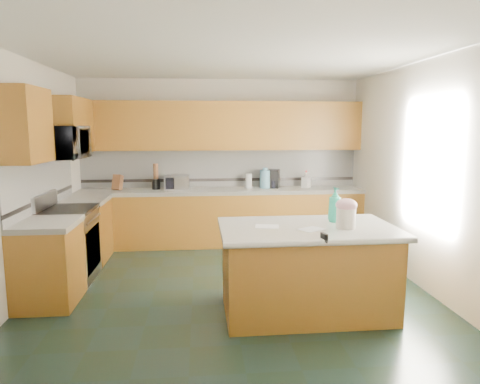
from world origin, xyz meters
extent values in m
plane|color=black|center=(0.00, 0.00, 0.00)|extent=(4.60, 4.60, 0.00)
plane|color=white|center=(0.00, 0.00, 2.70)|extent=(4.60, 4.60, 0.00)
cube|color=silver|center=(0.00, 2.32, 1.35)|extent=(4.60, 0.04, 2.70)
cube|color=silver|center=(0.00, -2.32, 1.35)|extent=(4.60, 0.04, 2.70)
cube|color=silver|center=(-2.32, 0.00, 1.35)|extent=(0.04, 4.60, 2.70)
cube|color=silver|center=(2.32, 0.00, 1.35)|extent=(0.04, 4.60, 2.70)
cube|color=#56320D|center=(0.00, 2.00, 0.43)|extent=(4.60, 0.60, 0.86)
cube|color=white|center=(0.00, 2.00, 0.89)|extent=(4.60, 0.64, 0.06)
cube|color=#56320D|center=(0.00, 2.13, 1.94)|extent=(4.60, 0.33, 0.78)
cube|color=silver|center=(0.00, 2.29, 1.24)|extent=(4.60, 0.02, 0.63)
cube|color=black|center=(0.00, 2.28, 1.04)|extent=(4.60, 0.01, 0.05)
cube|color=#56320D|center=(-2.00, 1.29, 0.43)|extent=(0.60, 0.82, 0.86)
cube|color=white|center=(-2.00, 1.29, 0.89)|extent=(0.64, 0.82, 0.06)
cube|color=#56320D|center=(-2.00, -0.24, 0.43)|extent=(0.60, 0.72, 0.86)
cube|color=white|center=(-2.00, -0.24, 0.89)|extent=(0.64, 0.72, 0.06)
cube|color=silver|center=(-2.29, 0.55, 1.24)|extent=(0.02, 2.30, 0.63)
cube|color=black|center=(-2.28, 0.55, 1.04)|extent=(0.01, 2.30, 0.05)
cube|color=#56320D|center=(-2.13, 1.42, 1.94)|extent=(0.33, 1.09, 0.78)
cube|color=#56320D|center=(-2.13, -0.24, 1.94)|extent=(0.33, 0.72, 0.78)
cube|color=#B7B7BC|center=(-2.00, 0.50, 0.44)|extent=(0.60, 0.76, 0.88)
cube|color=black|center=(-1.71, 0.50, 0.40)|extent=(0.02, 0.68, 0.55)
cube|color=black|center=(-2.00, 0.50, 0.90)|extent=(0.62, 0.78, 0.04)
cylinder|color=#B7B7BC|center=(-1.68, 0.50, 0.78)|extent=(0.02, 0.66, 0.02)
cube|color=#B7B7BC|center=(-2.26, 0.50, 1.02)|extent=(0.06, 0.76, 0.18)
imported|color=#B7B7BC|center=(-2.00, 0.50, 1.73)|extent=(0.50, 0.73, 0.41)
cube|color=#56320D|center=(0.74, -0.71, 0.43)|extent=(1.69, 0.98, 0.86)
cube|color=white|center=(0.74, -0.71, 0.89)|extent=(1.79, 1.08, 0.06)
cylinder|color=white|center=(0.74, -1.24, 0.89)|extent=(1.79, 0.08, 0.06)
cylinder|color=silver|center=(1.11, -0.83, 1.02)|extent=(0.20, 0.20, 0.20)
ellipsoid|color=#E0A0AE|center=(1.11, -0.83, 1.15)|extent=(0.21, 0.21, 0.13)
cylinder|color=tan|center=(1.11, -0.83, 1.20)|extent=(0.07, 0.02, 0.02)
sphere|color=tan|center=(1.07, -0.83, 1.20)|extent=(0.04, 0.04, 0.04)
sphere|color=tan|center=(1.14, -0.83, 1.20)|extent=(0.04, 0.04, 0.04)
imported|color=teal|center=(1.08, -0.54, 1.10)|extent=(0.17, 0.17, 0.37)
cube|color=white|center=(0.75, -0.85, 0.92)|extent=(0.30, 0.28, 0.00)
cube|color=white|center=(0.33, -0.69, 0.92)|extent=(0.27, 0.22, 0.00)
cube|color=black|center=(0.77, -1.22, 0.93)|extent=(0.05, 0.10, 0.09)
cylinder|color=black|center=(0.77, -1.28, 0.91)|extent=(0.02, 0.07, 0.02)
cube|color=#472814|center=(-1.67, 2.05, 1.04)|extent=(0.18, 0.21, 0.27)
cylinder|color=black|center=(-1.06, 2.08, 1.00)|extent=(0.14, 0.14, 0.17)
cylinder|color=#472814|center=(-1.06, 2.08, 1.21)|extent=(0.08, 0.08, 0.25)
cube|color=#B7B7BC|center=(-0.72, 2.05, 1.03)|extent=(0.39, 0.28, 0.22)
cube|color=black|center=(-0.72, 1.93, 1.03)|extent=(0.35, 0.01, 0.18)
cylinder|color=white|center=(0.46, 2.10, 1.04)|extent=(0.11, 0.11, 0.24)
cylinder|color=#B7B7BC|center=(0.46, 2.10, 0.93)|extent=(0.16, 0.16, 0.01)
cylinder|color=#67A5C5|center=(0.73, 2.06, 1.07)|extent=(0.18, 0.18, 0.30)
cylinder|color=#67A5C5|center=(0.73, 2.06, 1.24)|extent=(0.08, 0.08, 0.04)
cube|color=black|center=(0.87, 2.08, 1.07)|extent=(0.23, 0.24, 0.30)
cylinder|color=black|center=(0.87, 2.04, 0.98)|extent=(0.13, 0.13, 0.13)
imported|color=white|center=(1.41, 2.05, 1.05)|extent=(0.17, 0.17, 0.26)
cylinder|color=red|center=(1.41, 2.05, 1.19)|extent=(0.02, 0.02, 0.03)
cube|color=white|center=(2.29, -0.20, 1.50)|extent=(0.02, 1.40, 1.10)
camera|label=1|loc=(-0.33, -4.89, 1.92)|focal=32.00mm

